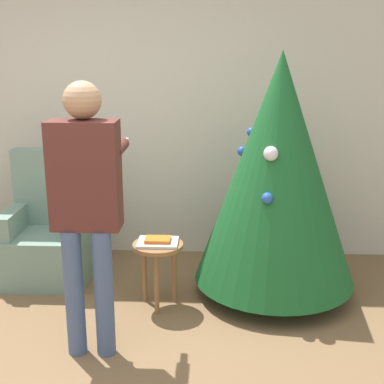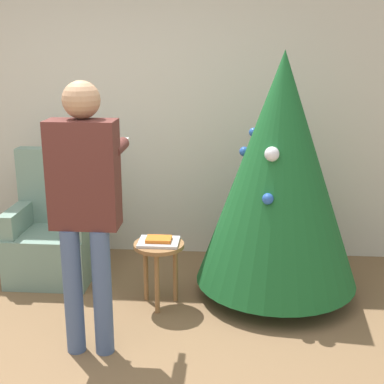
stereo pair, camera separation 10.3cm
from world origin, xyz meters
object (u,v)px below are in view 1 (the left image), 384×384
Objects in this scene: armchair at (51,236)px; side_stool at (158,255)px; christmas_tree at (278,170)px; person_standing at (86,196)px.

armchair is 1.07m from side_stool.
christmas_tree is at bearing 15.94° from side_stool.
person_standing is at bearing -61.18° from armchair.
christmas_tree is 1.10m from side_stool.
christmas_tree reaches higher than side_stool.
christmas_tree is 1.09× the size of person_standing.
christmas_tree is at bearing 34.70° from person_standing.
person_standing is (-1.25, -0.86, 0.03)m from christmas_tree.
christmas_tree is 1.52m from person_standing.
armchair is 2.14× the size of side_stool.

